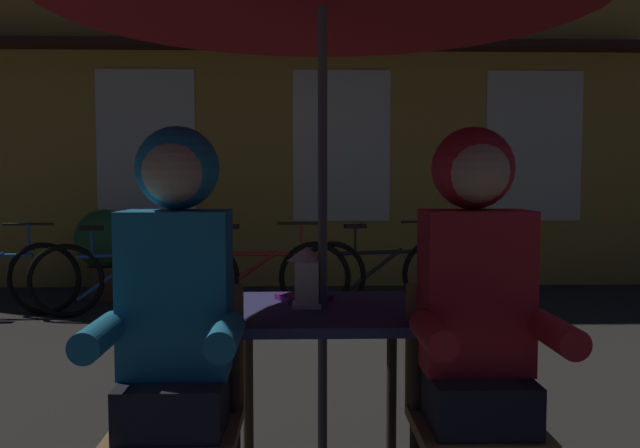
% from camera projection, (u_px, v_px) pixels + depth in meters
% --- Properties ---
extents(cafe_table, '(0.72, 0.72, 0.74)m').
position_uv_depth(cafe_table, '(323.00, 334.00, 2.57)').
color(cafe_table, navy).
rests_on(cafe_table, ground_plane).
extents(lantern, '(0.11, 0.11, 0.23)m').
position_uv_depth(lantern, '(307.00, 275.00, 2.56)').
color(lantern, white).
rests_on(lantern, cafe_table).
extents(chair_left, '(0.40, 0.40, 0.87)m').
position_uv_depth(chair_left, '(180.00, 405.00, 2.20)').
color(chair_left, olive).
rests_on(chair_left, ground_plane).
extents(chair_right, '(0.40, 0.40, 0.87)m').
position_uv_depth(chair_right, '(471.00, 403.00, 2.22)').
color(chair_right, olive).
rests_on(chair_right, ground_plane).
extents(person_left_hooded, '(0.45, 0.56, 1.40)m').
position_uv_depth(person_left_hooded, '(175.00, 301.00, 2.12)').
color(person_left_hooded, black).
rests_on(person_left_hooded, ground_plane).
extents(person_right_hooded, '(0.45, 0.56, 1.40)m').
position_uv_depth(person_right_hooded, '(477.00, 299.00, 2.14)').
color(person_right_hooded, black).
rests_on(person_right_hooded, ground_plane).
extents(shopfront_building, '(10.00, 0.93, 6.20)m').
position_uv_depth(shopfront_building, '(245.00, 18.00, 7.76)').
color(shopfront_building, gold).
rests_on(shopfront_building, ground_plane).
extents(bicycle_second, '(1.66, 0.37, 0.84)m').
position_uv_depth(bicycle_second, '(125.00, 277.00, 6.03)').
color(bicycle_second, black).
rests_on(bicycle_second, ground_plane).
extents(bicycle_third, '(1.68, 0.17, 0.84)m').
position_uv_depth(bicycle_third, '(259.00, 275.00, 6.15)').
color(bicycle_third, black).
rests_on(bicycle_third, ground_plane).
extents(bicycle_fourth, '(1.65, 0.42, 0.84)m').
position_uv_depth(bicycle_fourth, '(384.00, 273.00, 6.28)').
color(bicycle_fourth, black).
rests_on(bicycle_fourth, ground_plane).
extents(book, '(0.24, 0.21, 0.02)m').
position_uv_depth(book, '(304.00, 297.00, 2.72)').
color(book, '#661E7A').
rests_on(book, cafe_table).
extents(potted_plant, '(0.60, 0.60, 0.92)m').
position_uv_depth(potted_plant, '(105.00, 246.00, 6.82)').
color(potted_plant, brown).
rests_on(potted_plant, ground_plane).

